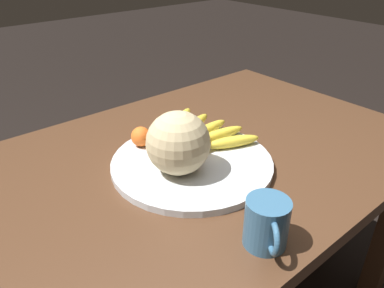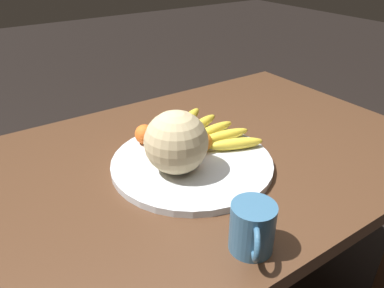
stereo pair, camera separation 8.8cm
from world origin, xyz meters
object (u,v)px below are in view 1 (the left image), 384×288
object	(u,v)px
kitchen_table	(163,195)
orange_mid_center	(141,137)
fruit_bowl	(192,162)
orange_back_left	(168,125)
orange_front_left	(166,138)
melon	(178,143)
orange_front_right	(201,141)
banana_bunch	(206,130)
ceramic_mug	(268,223)

from	to	relation	value
kitchen_table	orange_mid_center	xyz separation A→B (m)	(-0.01, -0.12, 0.14)
fruit_bowl	orange_back_left	world-z (taller)	orange_back_left
orange_back_left	fruit_bowl	bearing A→B (deg)	76.25
orange_front_left	orange_back_left	size ratio (longest dim) A/B	0.89
kitchen_table	melon	size ratio (longest dim) A/B	10.03
kitchen_table	orange_back_left	world-z (taller)	orange_back_left
orange_front_left	orange_front_right	world-z (taller)	same
fruit_bowl	melon	xyz separation A→B (m)	(0.06, 0.02, 0.09)
kitchen_table	orange_front_right	bearing A→B (deg)	175.51
fruit_bowl	orange_front_left	size ratio (longest dim) A/B	7.81
orange_front_right	fruit_bowl	bearing A→B (deg)	26.17
kitchen_table	orange_mid_center	world-z (taller)	orange_mid_center
banana_bunch	orange_mid_center	size ratio (longest dim) A/B	5.53
orange_front_right	orange_back_left	distance (m)	0.14
orange_mid_center	ceramic_mug	xyz separation A→B (m)	(0.01, 0.49, 0.01)
banana_bunch	orange_front_right	world-z (taller)	orange_front_right
orange_front_left	orange_front_right	distance (m)	0.10
banana_bunch	orange_back_left	xyz separation A→B (m)	(0.09, -0.08, 0.01)
melon	banana_bunch	bearing A→B (deg)	-150.99
ceramic_mug	orange_mid_center	bearing A→B (deg)	-91.66
melon	orange_front_left	bearing A→B (deg)	-112.56
kitchen_table	orange_mid_center	bearing A→B (deg)	-96.89
melon	orange_front_left	distance (m)	0.14
banana_bunch	ceramic_mug	distance (m)	0.46
kitchen_table	orange_mid_center	size ratio (longest dim) A/B	28.45
melon	orange_back_left	xyz separation A→B (m)	(-0.10, -0.18, -0.05)
orange_mid_center	orange_back_left	size ratio (longest dim) A/B	0.91
melon	orange_front_left	xyz separation A→B (m)	(-0.05, -0.12, -0.05)
kitchen_table	fruit_bowl	size ratio (longest dim) A/B	3.73
orange_front_right	orange_back_left	size ratio (longest dim) A/B	0.88
kitchen_table	orange_front_left	xyz separation A→B (m)	(-0.07, -0.07, 0.13)
orange_front_right	orange_mid_center	xyz separation A→B (m)	(0.12, -0.13, 0.00)
melon	orange_mid_center	bearing A→B (deg)	-89.95
melon	ceramic_mug	xyz separation A→B (m)	(0.01, 0.31, -0.05)
kitchen_table	orange_back_left	size ratio (longest dim) A/B	25.85
kitchen_table	ceramic_mug	world-z (taller)	ceramic_mug
fruit_bowl	orange_mid_center	size ratio (longest dim) A/B	7.63
kitchen_table	banana_bunch	distance (m)	0.24
banana_bunch	orange_front_right	bearing A→B (deg)	-147.49
ceramic_mug	orange_front_right	bearing A→B (deg)	-110.10
fruit_bowl	banana_bunch	bearing A→B (deg)	-146.01
orange_front_right	orange_back_left	bearing A→B (deg)	-84.37
orange_back_left	ceramic_mug	bearing A→B (deg)	76.77
orange_front_left	orange_front_right	bearing A→B (deg)	129.36
orange_back_left	kitchen_table	bearing A→B (deg)	47.86
orange_front_right	orange_front_left	bearing A→B (deg)	-50.64
melon	orange_back_left	world-z (taller)	melon
melon	fruit_bowl	bearing A→B (deg)	-163.22
melon	banana_bunch	distance (m)	0.23
orange_front_left	orange_mid_center	distance (m)	0.07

